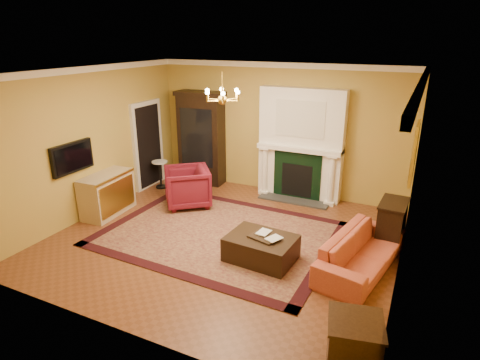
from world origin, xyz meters
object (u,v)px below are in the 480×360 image
Objects in this scene: end_table at (353,347)px; leather_ottoman at (261,248)px; coral_sofa at (362,247)px; console_table at (391,225)px; wingback_armchair at (187,185)px; china_cabinet at (202,140)px; pedestal_table at (160,172)px; commode at (107,194)px.

leather_ottoman is at bearing 136.19° from end_table.
coral_sofa reaches higher than end_table.
console_table is at bearing 41.77° from leather_ottoman.
wingback_armchair is at bearing 142.64° from end_table.
end_table is at bearing -48.14° from china_cabinet.
china_cabinet reaches higher than pedestal_table.
wingback_armchair reaches higher than coral_sofa.
commode reaches higher than leather_ottoman.
commode is at bearing 158.86° from end_table.
leather_ottoman is (2.35, -1.43, -0.25)m from wingback_armchair.
pedestal_table is 0.84× the size of console_table.
china_cabinet is at bearing 134.97° from end_table.
coral_sofa reaches higher than pedestal_table.
commode is (-1.28, -1.07, -0.04)m from wingback_armchair.
end_table reaches higher than leather_ottoman.
leather_ottoman is (-1.82, 1.75, -0.10)m from end_table.
leather_ottoman is (2.81, -2.89, -0.88)m from china_cabinet.
coral_sofa is 2.20m from end_table.
pedestal_table is at bearing 83.48° from coral_sofa.
end_table is (4.63, -4.64, -0.78)m from china_cabinet.
leather_ottoman is at bearing 19.92° from wingback_armchair.
china_cabinet is 6.60m from end_table.
wingback_armchair reaches higher than leather_ottoman.
china_cabinet is at bearing 159.06° from wingback_armchair.
pedestal_table is 5.45m from console_table.
china_cabinet is 1.29m from pedestal_table.
wingback_armchair reaches higher than commode.
china_cabinet is 3.46× the size of end_table.
end_table is (0.27, -2.18, -0.08)m from coral_sofa.
end_table is at bearing 14.01° from wingback_armchair.
coral_sofa is 3.21× the size of end_table.
pedestal_table is at bearing -134.97° from china_cabinet.
commode is 1.45× the size of console_table.
wingback_armchair is 1.67m from commode.
coral_sofa is at bearing -17.95° from pedestal_table.
wingback_armchair is at bearing -28.64° from pedestal_table.
console_table reaches higher than end_table.
end_table is (5.45, -2.11, -0.11)m from commode.
china_cabinet reaches higher than commode.
commode is at bearing -165.50° from console_table.
coral_sofa is at bearing 36.99° from wingback_armchair.
console_table is 0.73× the size of leather_ottoman.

